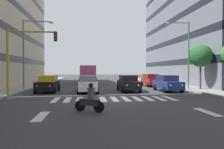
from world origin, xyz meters
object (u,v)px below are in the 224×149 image
at_px(car_2, 88,84).
at_px(car_row2_0, 151,80).
at_px(car_1, 128,83).
at_px(street_lamp_right, 28,47).
at_px(car_0, 167,83).
at_px(street_lamp_left, 185,48).
at_px(motorcycle_with_rider, 90,100).
at_px(traffic_light_gantry, 22,52).
at_px(street_tree_1, 201,56).
at_px(bus_behind_traffic, 88,72).
at_px(car_3, 48,83).

distance_m(car_2, car_row2_0, 11.23).
bearing_deg(car_row2_0, car_2, 38.57).
bearing_deg(car_2, car_1, -168.63).
bearing_deg(car_2, street_lamp_right, -26.81).
xyz_separation_m(car_0, street_lamp_left, (-2.46, -1.04, 3.86)).
relative_size(car_1, motorcycle_with_rider, 2.79).
height_order(traffic_light_gantry, street_lamp_right, street_lamp_right).
relative_size(car_0, street_tree_1, 0.88).
xyz_separation_m(car_1, street_tree_1, (-8.29, -0.11, 3.00)).
height_order(motorcycle_with_rider, street_lamp_left, street_lamp_left).
bearing_deg(car_row2_0, street_lamp_left, 110.09).
relative_size(car_2, street_lamp_left, 0.59).
distance_m(bus_behind_traffic, street_tree_1, 19.68).
height_order(car_0, motorcycle_with_rider, car_0).
bearing_deg(bus_behind_traffic, street_lamp_left, 126.49).
distance_m(bus_behind_traffic, street_lamp_left, 18.52).
xyz_separation_m(car_0, motorcycle_with_rider, (8.31, 9.71, -0.24)).
bearing_deg(car_2, street_lamp_left, -173.33).
xyz_separation_m(street_lamp_left, street_lamp_right, (17.56, -2.10, 0.17)).
xyz_separation_m(car_1, street_lamp_left, (-6.58, -0.41, 3.86)).
xyz_separation_m(car_2, motorcycle_with_rider, (-0.10, 9.47, -0.24)).
bearing_deg(motorcycle_with_rider, car_0, -130.56).
bearing_deg(car_3, car_1, 178.55).
bearing_deg(car_0, car_2, 1.60).
bearing_deg(street_lamp_right, car_0, 168.25).
relative_size(car_3, street_lamp_left, 0.59).
bearing_deg(car_row2_0, car_3, 24.70).
xyz_separation_m(car_0, traffic_light_gantry, (13.56, 4.06, 2.78)).
bearing_deg(traffic_light_gantry, street_lamp_right, -77.99).
bearing_deg(street_tree_1, motorcycle_with_rider, 39.93).
relative_size(car_row2_0, street_lamp_left, 0.59).
xyz_separation_m(traffic_light_gantry, street_lamp_right, (1.53, -7.20, 1.25)).
bearing_deg(car_3, car_0, 176.15).
relative_size(bus_behind_traffic, street_tree_1, 2.09).
distance_m(car_3, traffic_light_gantry, 5.73).
distance_m(car_0, street_tree_1, 5.19).
bearing_deg(motorcycle_with_rider, street_tree_1, -140.07).
height_order(car_1, street_tree_1, street_tree_1).
xyz_separation_m(car_3, street_tree_1, (-16.69, 0.10, 3.00)).
bearing_deg(traffic_light_gantry, motorcycle_with_rider, 132.91).
bearing_deg(car_0, car_row2_0, -93.13).
bearing_deg(car_3, street_tree_1, 179.66).
bearing_deg(car_row2_0, street_lamp_right, 13.20).
height_order(car_0, car_3, same).
height_order(car_3, street_tree_1, street_tree_1).
height_order(car_1, car_2, same).
relative_size(car_row2_0, bus_behind_traffic, 0.42).
xyz_separation_m(car_1, car_row2_0, (-4.48, -6.14, 0.00)).
distance_m(car_0, car_1, 4.16).
height_order(car_0, bus_behind_traffic, bus_behind_traffic).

